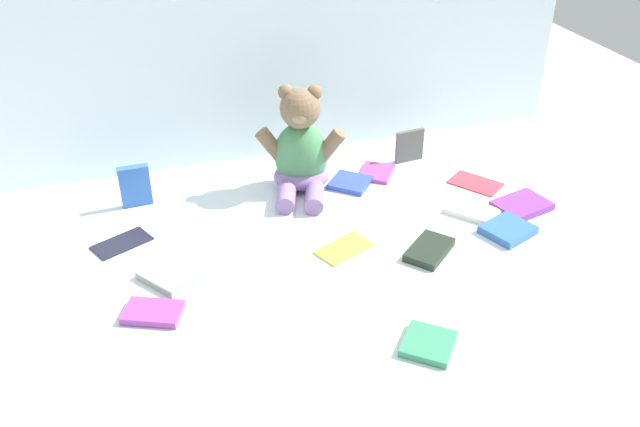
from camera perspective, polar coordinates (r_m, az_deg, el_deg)
The scene contains 17 objects.
ground_plane at distance 1.65m, azimuth -1.71°, elevation -1.30°, with size 3.20×3.20×0.00m, color silver.
backdrop_drape at distance 1.87m, azimuth -5.75°, elevation 15.82°, with size 1.86×0.03×0.78m, color white.
teddy_bear at distance 1.78m, azimuth -1.64°, elevation 5.18°, with size 0.24×0.24×0.29m.
book_case_0 at distance 1.52m, azimuth -12.76°, elevation -5.23°, with size 0.08×0.12×0.02m, color #949E8F.
book_case_1 at distance 1.89m, azimuth 12.95°, elevation 2.55°, with size 0.09×0.13×0.01m, color #BF3746.
book_case_2 at distance 1.96m, azimuth 7.54°, elevation 5.66°, with size 0.09×0.01×0.09m, color #54514F.
book_case_3 at distance 1.80m, azimuth 16.61°, elevation 0.65°, with size 0.10×0.13×0.02m, color purple.
book_case_4 at distance 1.69m, azimuth 15.52°, elevation -1.34°, with size 0.10×0.11×0.02m, color #3364A5.
book_case_5 at distance 1.34m, azimuth 9.09°, elevation -10.77°, with size 0.09×0.10×0.02m, color #368962.
book_case_6 at distance 1.43m, azimuth -13.87°, elevation -8.09°, with size 0.07×0.12×0.02m, color purple.
book_case_7 at distance 1.58m, azimuth 9.18°, elevation -3.04°, with size 0.08×0.13×0.02m, color #212C20.
book_case_8 at distance 1.66m, azimuth -16.34°, elevation -2.34°, with size 0.07×0.13×0.01m, color #1D1E2D.
book_case_9 at distance 1.84m, azimuth 2.56°, elevation 2.60°, with size 0.10×0.10×0.01m, color #324CB7.
book_case_10 at distance 1.89m, azimuth 4.74°, elevation 3.45°, with size 0.09×0.10×0.01m, color #973F93.
book_case_11 at distance 1.58m, azimuth 2.04°, elevation -2.86°, with size 0.07×0.13×0.01m, color gold.
book_case_12 at distance 1.75m, azimuth 12.76°, elevation 0.19°, with size 0.08×0.13×0.01m, color white.
book_case_13 at distance 1.78m, azimuth -15.28°, elevation 2.23°, with size 0.08×0.02×0.11m, color #3063B9.
Camera 1 is at (-0.38, -1.33, 0.91)m, focal length 38.05 mm.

